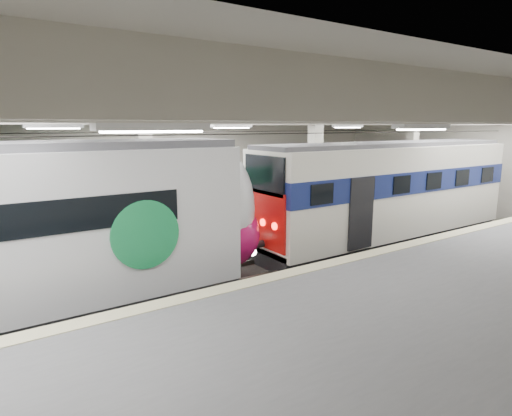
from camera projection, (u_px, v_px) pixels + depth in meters
station_hall at (295, 183)px, 12.96m from camera, size 36.00×24.00×5.75m
modern_emu at (35, 235)px, 10.74m from camera, size 14.26×2.94×4.58m
older_rer at (388, 191)px, 18.11m from camera, size 12.94×2.86×4.29m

